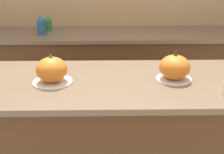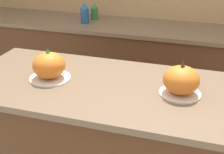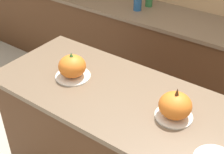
{
  "view_description": "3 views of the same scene",
  "coord_description": "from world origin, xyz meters",
  "px_view_note": "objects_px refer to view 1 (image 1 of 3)",
  "views": [
    {
      "loc": [
        -0.03,
        -1.71,
        1.68
      ],
      "look_at": [
        0.0,
        -0.04,
        1.0
      ],
      "focal_mm": 50.0,
      "sensor_mm": 36.0,
      "label": 1
    },
    {
      "loc": [
        0.46,
        -1.44,
        1.72
      ],
      "look_at": [
        0.02,
        -0.04,
        1.03
      ],
      "focal_mm": 50.0,
      "sensor_mm": 36.0,
      "label": 2
    },
    {
      "loc": [
        0.86,
        -1.26,
        2.13
      ],
      "look_at": [
        -0.05,
        0.01,
        1.06
      ],
      "focal_mm": 50.0,
      "sensor_mm": 36.0,
      "label": 3
    }
  ],
  "objects_px": {
    "bottle_tall": "(41,25)",
    "bottle_short": "(48,23)",
    "pumpkin_cake_left": "(52,71)",
    "pumpkin_cake_right": "(175,68)"
  },
  "relations": [
    {
      "from": "pumpkin_cake_left",
      "to": "pumpkin_cake_right",
      "type": "distance_m",
      "value": 0.72
    },
    {
      "from": "pumpkin_cake_left",
      "to": "bottle_tall",
      "type": "relative_size",
      "value": 1.19
    },
    {
      "from": "pumpkin_cake_right",
      "to": "pumpkin_cake_left",
      "type": "bearing_deg",
      "value": -177.6
    },
    {
      "from": "pumpkin_cake_left",
      "to": "bottle_short",
      "type": "xyz_separation_m",
      "value": [
        -0.28,
        1.47,
        -0.05
      ]
    },
    {
      "from": "pumpkin_cake_right",
      "to": "bottle_tall",
      "type": "xyz_separation_m",
      "value": [
        -1.04,
        1.29,
        -0.03
      ]
    },
    {
      "from": "bottle_tall",
      "to": "bottle_short",
      "type": "distance_m",
      "value": 0.16
    },
    {
      "from": "bottle_tall",
      "to": "bottle_short",
      "type": "xyz_separation_m",
      "value": [
        0.04,
        0.16,
        -0.02
      ]
    },
    {
      "from": "pumpkin_cake_left",
      "to": "bottle_tall",
      "type": "distance_m",
      "value": 1.35
    },
    {
      "from": "bottle_tall",
      "to": "pumpkin_cake_left",
      "type": "bearing_deg",
      "value": -76.55
    },
    {
      "from": "pumpkin_cake_left",
      "to": "bottle_short",
      "type": "distance_m",
      "value": 1.5
    }
  ]
}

